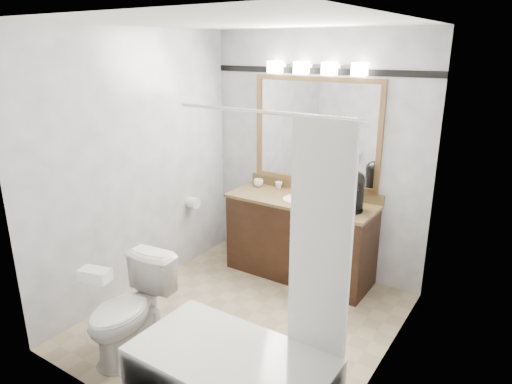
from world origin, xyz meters
TOP-DOWN VIEW (x-y plane):
  - room at (0.00, 0.00)m, footprint 2.42×2.62m
  - vanity at (0.00, 1.02)m, footprint 1.53×0.58m
  - mirror at (0.00, 1.28)m, footprint 1.40×0.04m
  - vanity_light_bar at (0.00, 1.23)m, footprint 1.02×0.14m
  - accent_stripe at (0.00, 1.29)m, footprint 2.40×0.01m
  - bathtub at (0.55, -0.90)m, footprint 1.30×0.75m
  - tp_roll at (-1.14, 0.66)m, footprint 0.11×0.12m
  - toilet at (-0.50, -0.85)m, footprint 0.50×0.78m
  - tissue_box at (-0.50, -1.12)m, footprint 0.24×0.17m
  - coffee_maker at (0.56, 1.03)m, footprint 0.19×0.24m
  - cup_left at (-0.61, 1.16)m, footprint 0.13×0.13m
  - cup_right at (-0.38, 1.22)m, footprint 0.10×0.10m
  - soap_bottle_a at (-0.07, 1.18)m, footprint 0.05×0.06m
  - soap_bottle_b at (0.17, 1.20)m, footprint 0.07×0.07m
  - soap_bar at (0.14, 1.13)m, footprint 0.08×0.05m

SIDE VIEW (x-z plane):
  - bathtub at x=0.55m, z-range -0.70..1.26m
  - toilet at x=-0.50m, z-range 0.00..0.76m
  - vanity at x=0.00m, z-range -0.04..0.93m
  - tp_roll at x=-1.14m, z-range 0.64..0.76m
  - tissue_box at x=-0.50m, z-range 0.76..0.85m
  - soap_bar at x=0.14m, z-range 0.85..0.87m
  - cup_right at x=-0.38m, z-range 0.85..0.92m
  - soap_bottle_b at x=0.17m, z-range 0.85..0.93m
  - cup_left at x=-0.61m, z-range 0.85..0.93m
  - soap_bottle_a at x=-0.07m, z-range 0.85..0.96m
  - coffee_maker at x=0.56m, z-range 0.86..1.23m
  - room at x=0.00m, z-range -0.01..2.51m
  - mirror at x=0.00m, z-range 0.95..2.05m
  - accent_stripe at x=0.00m, z-range 2.07..2.13m
  - vanity_light_bar at x=0.00m, z-range 2.07..2.19m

